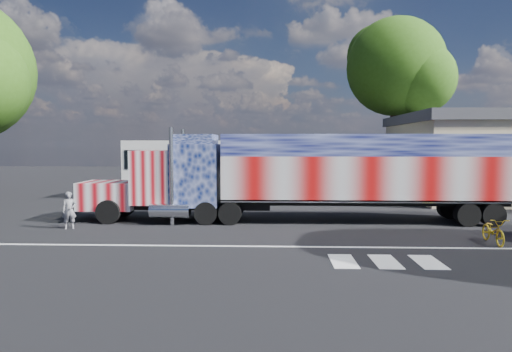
{
  "coord_description": "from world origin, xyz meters",
  "views": [
    {
      "loc": [
        0.8,
        -17.74,
        3.35
      ],
      "look_at": [
        0.0,
        3.0,
        1.9
      ],
      "focal_mm": 32.0,
      "sensor_mm": 36.0,
      "label": 1
    }
  ],
  "objects_px": {
    "coach_bus": "(226,169)",
    "tree_ne_a": "(398,68)",
    "semi_truck": "(311,174)",
    "bicycle": "(493,231)",
    "woman": "(69,210)"
  },
  "relations": [
    {
      "from": "coach_bus",
      "to": "tree_ne_a",
      "type": "relative_size",
      "value": 0.94
    },
    {
      "from": "semi_truck",
      "to": "bicycle",
      "type": "xyz_separation_m",
      "value": [
        5.78,
        -4.32,
        -1.64
      ]
    },
    {
      "from": "woman",
      "to": "semi_truck",
      "type": "bearing_deg",
      "value": -12.05
    },
    {
      "from": "woman",
      "to": "tree_ne_a",
      "type": "bearing_deg",
      "value": 20.98
    },
    {
      "from": "semi_truck",
      "to": "bicycle",
      "type": "bearing_deg",
      "value": -36.76
    },
    {
      "from": "woman",
      "to": "bicycle",
      "type": "distance_m",
      "value": 15.65
    },
    {
      "from": "coach_bus",
      "to": "woman",
      "type": "bearing_deg",
      "value": -116.68
    },
    {
      "from": "semi_truck",
      "to": "woman",
      "type": "bearing_deg",
      "value": -167.3
    },
    {
      "from": "semi_truck",
      "to": "woman",
      "type": "height_order",
      "value": "semi_truck"
    },
    {
      "from": "tree_ne_a",
      "to": "woman",
      "type": "bearing_deg",
      "value": -134.28
    },
    {
      "from": "semi_truck",
      "to": "bicycle",
      "type": "distance_m",
      "value": 7.4
    },
    {
      "from": "semi_truck",
      "to": "coach_bus",
      "type": "distance_m",
      "value": 9.31
    },
    {
      "from": "bicycle",
      "to": "tree_ne_a",
      "type": "height_order",
      "value": "tree_ne_a"
    },
    {
      "from": "coach_bus",
      "to": "tree_ne_a",
      "type": "xyz_separation_m",
      "value": [
        12.35,
        7.66,
        7.32
      ]
    },
    {
      "from": "semi_truck",
      "to": "bicycle",
      "type": "height_order",
      "value": "semi_truck"
    }
  ]
}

